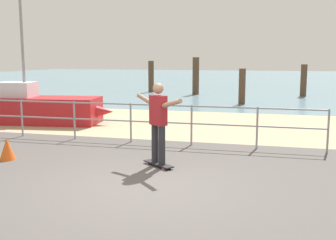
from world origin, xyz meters
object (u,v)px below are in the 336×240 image
object	(u,v)px
skateboarder	(158,118)
traffic_cone	(7,149)
skateboard	(158,164)
sailboat	(39,108)

from	to	relation	value
skateboarder	traffic_cone	xyz separation A→B (m)	(-3.35, -0.29, -0.77)
traffic_cone	skateboarder	bearing A→B (deg)	5.01
skateboard	skateboarder	xyz separation A→B (m)	(0.00, -0.00, 0.95)
skateboard	skateboarder	bearing A→B (deg)	-84.64
sailboat	traffic_cone	distance (m)	5.12
skateboarder	sailboat	bearing A→B (deg)	141.26
traffic_cone	sailboat	bearing A→B (deg)	114.20
skateboard	skateboarder	size ratio (longest dim) A/B	0.46
skateboard	skateboarder	world-z (taller)	skateboarder
sailboat	skateboarder	xyz separation A→B (m)	(5.44, -4.37, 0.50)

